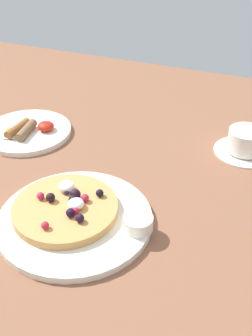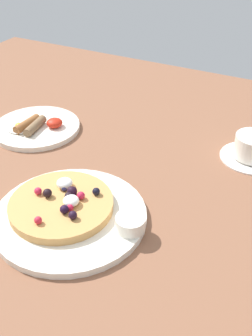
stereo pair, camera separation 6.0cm
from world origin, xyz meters
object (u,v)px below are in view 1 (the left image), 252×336
(pancake_plate, at_px, (75,219))
(breakfast_plate, at_px, (27,132))
(syrup_ramekin, at_px, (138,223))
(coffee_cup, at_px, (247,140))
(coffee_saucer, at_px, (244,151))

(pancake_plate, relative_size, breakfast_plate, 1.30)
(syrup_ramekin, height_order, breakfast_plate, syrup_ramekin)
(pancake_plate, xyz_separation_m, coffee_cup, (0.25, 0.37, 0.03))
(breakfast_plate, relative_size, coffee_saucer, 1.57)
(breakfast_plate, xyz_separation_m, coffee_cup, (0.52, 0.12, 0.03))
(pancake_plate, xyz_separation_m, breakfast_plate, (-0.27, 0.24, -0.00))
(coffee_saucer, xyz_separation_m, coffee_cup, (0.00, 0.00, 0.03))
(coffee_saucer, relative_size, coffee_cup, 1.25)
(breakfast_plate, bearing_deg, pancake_plate, -42.01)
(syrup_ramekin, bearing_deg, coffee_cup, 69.13)
(breakfast_plate, bearing_deg, syrup_ramekin, -30.32)
(syrup_ramekin, xyz_separation_m, coffee_saucer, (0.13, 0.35, -0.02))
(pancake_plate, distance_m, breakfast_plate, 0.36)
(breakfast_plate, distance_m, coffee_cup, 0.54)
(pancake_plate, height_order, coffee_saucer, pancake_plate)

